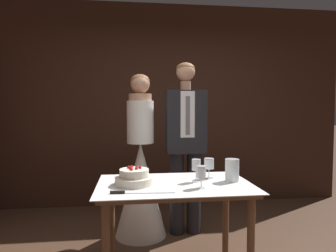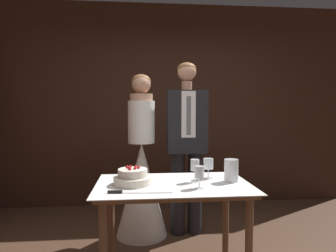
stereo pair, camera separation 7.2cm
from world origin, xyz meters
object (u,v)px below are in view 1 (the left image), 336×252
Objects in this scene: cake_knife at (130,192)px; hurricane_candle at (232,171)px; wine_glass_middle at (209,165)px; bride at (141,177)px; wine_glass_near at (196,166)px; tiered_cake at (134,178)px; groom at (185,140)px; cake_table at (175,197)px; wine_glass_far at (201,172)px.

cake_knife is 0.85m from hurricane_candle.
bride is at bearing 127.22° from wine_glass_middle.
wine_glass_near is at bearing 31.48° from cake_knife.
groom is (0.55, 0.85, 0.20)m from tiered_cake.
hurricane_candle is 0.10× the size of groom.
cake_table is 0.35m from tiered_cake.
wine_glass_near is 0.19m from wine_glass_far.
hurricane_candle is at bearing 30.28° from wine_glass_far.
wine_glass_far is (-0.13, -0.29, -0.00)m from wine_glass_middle.
wine_glass_far is (-0.00, -0.19, -0.02)m from wine_glass_near.
wine_glass_near is 0.84m from groom.
cake_knife is (-0.03, -0.24, -0.05)m from tiered_cake.
wine_glass_near is at bearing -141.32° from wine_glass_middle.
wine_glass_middle is at bearing -84.48° from groom.
cake_table is 6.64× the size of hurricane_candle.
bride is at bearing 116.66° from wine_glass_near.
groom is at bearing 74.45° from cake_table.
wine_glass_middle is 0.20m from hurricane_candle.
tiered_cake is at bearing -176.87° from wine_glass_near.
tiered_cake is 1.04m from groom.
tiered_cake is 1.64× the size of hurricane_candle.
wine_glass_far is (0.17, -0.15, 0.22)m from cake_table.
groom is (-0.23, 0.84, 0.17)m from hurricane_candle.
wine_glass_far is at bearing -114.72° from wine_glass_middle.
wine_glass_near reaches higher than wine_glass_far.
wine_glass_near is (0.52, 0.27, 0.12)m from cake_knife.
groom reaches higher than wine_glass_far.
groom reaches higher than tiered_cake.
bride is at bearing 85.14° from tiered_cake.
cake_table is 0.32m from wine_glass_far.
bride is 0.93× the size of groom.
wine_glass_near reaches higher than tiered_cake.
bride is (-0.41, 1.02, -0.26)m from wine_glass_far.
wine_glass_middle is 0.09× the size of groom.
wine_glass_far is at bearing -149.72° from hurricane_candle.
cake_table is 0.65× the size of groom.
wine_glass_near reaches higher than cake_table.
hurricane_candle is at bearing 2.06° from cake_table.
bride is at bearing 179.93° from groom.
wine_glass_far is at bearing -41.35° from cake_table.
cake_table is 7.08× the size of wine_glass_middle.
wine_glass_middle is at bearing 12.08° from tiered_cake.
groom is (0.06, 0.83, 0.12)m from wine_glass_near.
cake_table is 4.05× the size of tiered_cake.
groom is at bearing -0.07° from bride.
bride is at bearing 129.88° from hurricane_candle.
groom reaches higher than hurricane_candle.
tiered_cake is at bearing -179.21° from hurricane_candle.
tiered_cake is 0.78m from hurricane_candle.
wine_glass_middle reaches higher than cake_knife.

